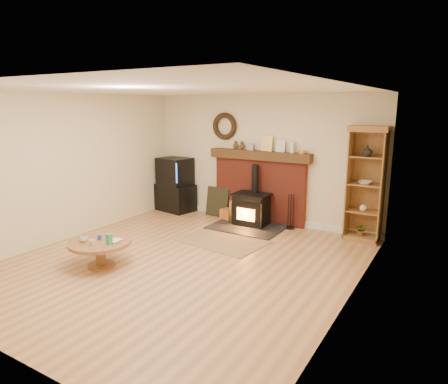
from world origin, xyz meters
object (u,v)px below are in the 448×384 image
Objects in this scene: tv_unit at (175,186)px; curio_cabinet at (366,184)px; coffee_table at (100,246)px; wood_stove at (251,211)px.

tv_unit is 0.60× the size of curio_cabinet.
tv_unit is 3.38m from coffee_table.
curio_cabinet is at bearing 7.74° from wood_stove.
coffee_table is at bearing -71.75° from tv_unit.
wood_stove is 1.15× the size of tv_unit.
tv_unit is at bearing 108.25° from coffee_table.
coffee_table is (-0.99, -3.00, 0.00)m from wood_stove.
curio_cabinet reaches higher than coffee_table.
wood_stove is 0.68× the size of curio_cabinet.
wood_stove is 1.51× the size of coffee_table.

